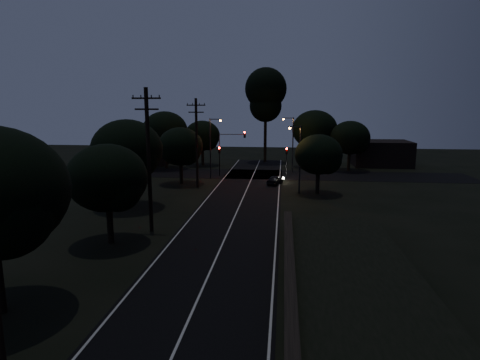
{
  "coord_description": "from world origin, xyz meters",
  "views": [
    {
      "loc": [
        4.17,
        -14.26,
        9.68
      ],
      "look_at": [
        0.0,
        24.0,
        2.5
      ],
      "focal_mm": 30.0,
      "sensor_mm": 36.0,
      "label": 1
    }
  ],
  "objects_px": {
    "utility_pole_mid": "(149,158)",
    "utility_pole_far": "(197,142)",
    "signal_left": "(219,156)",
    "streetlight_c": "(299,155)",
    "streetlight_b": "(292,141)",
    "signal_mast": "(231,145)",
    "tall_pine": "(266,94)",
    "signal_right": "(287,157)",
    "car": "(275,180)",
    "streetlight_a": "(212,144)"
  },
  "relations": [
    {
      "from": "signal_mast",
      "to": "streetlight_c",
      "type": "bearing_deg",
      "value": -48.81
    },
    {
      "from": "utility_pole_mid",
      "to": "signal_right",
      "type": "distance_m",
      "value": 27.3
    },
    {
      "from": "signal_right",
      "to": "streetlight_a",
      "type": "relative_size",
      "value": 0.51
    },
    {
      "from": "signal_left",
      "to": "streetlight_c",
      "type": "distance_m",
      "value": 14.52
    },
    {
      "from": "signal_mast",
      "to": "streetlight_b",
      "type": "height_order",
      "value": "streetlight_b"
    },
    {
      "from": "utility_pole_mid",
      "to": "utility_pole_far",
      "type": "distance_m",
      "value": 17.0
    },
    {
      "from": "streetlight_b",
      "to": "car",
      "type": "distance_m",
      "value": 10.22
    },
    {
      "from": "utility_pole_far",
      "to": "tall_pine",
      "type": "distance_m",
      "value": 24.79
    },
    {
      "from": "tall_pine",
      "to": "signal_right",
      "type": "xyz_separation_m",
      "value": [
        3.6,
        -15.01,
        -8.69
      ]
    },
    {
      "from": "tall_pine",
      "to": "signal_right",
      "type": "height_order",
      "value": "tall_pine"
    },
    {
      "from": "signal_mast",
      "to": "tall_pine",
      "type": "bearing_deg",
      "value": 75.38
    },
    {
      "from": "signal_left",
      "to": "streetlight_a",
      "type": "height_order",
      "value": "streetlight_a"
    },
    {
      "from": "utility_pole_mid",
      "to": "utility_pole_far",
      "type": "bearing_deg",
      "value": 90.0
    },
    {
      "from": "signal_mast",
      "to": "streetlight_c",
      "type": "height_order",
      "value": "streetlight_c"
    },
    {
      "from": "signal_left",
      "to": "car",
      "type": "distance_m",
      "value": 9.61
    },
    {
      "from": "tall_pine",
      "to": "streetlight_b",
      "type": "height_order",
      "value": "tall_pine"
    },
    {
      "from": "tall_pine",
      "to": "streetlight_a",
      "type": "bearing_deg",
      "value": -110.36
    },
    {
      "from": "car",
      "to": "streetlight_c",
      "type": "bearing_deg",
      "value": 136.06
    },
    {
      "from": "utility_pole_far",
      "to": "signal_left",
      "type": "xyz_separation_m",
      "value": [
        1.4,
        7.99,
        -2.65
      ]
    },
    {
      "from": "utility_pole_far",
      "to": "streetlight_c",
      "type": "distance_m",
      "value": 12.05
    },
    {
      "from": "streetlight_c",
      "to": "car",
      "type": "height_order",
      "value": "streetlight_c"
    },
    {
      "from": "tall_pine",
      "to": "utility_pole_far",
      "type": "bearing_deg",
      "value": -106.93
    },
    {
      "from": "utility_pole_far",
      "to": "tall_pine",
      "type": "xyz_separation_m",
      "value": [
        7.0,
        23.0,
        6.04
      ]
    },
    {
      "from": "tall_pine",
      "to": "streetlight_c",
      "type": "relative_size",
      "value": 2.13
    },
    {
      "from": "car",
      "to": "signal_mast",
      "type": "bearing_deg",
      "value": -22.3
    },
    {
      "from": "utility_pole_far",
      "to": "car",
      "type": "height_order",
      "value": "utility_pole_far"
    },
    {
      "from": "streetlight_b",
      "to": "streetlight_c",
      "type": "distance_m",
      "value": 14.01
    },
    {
      "from": "signal_left",
      "to": "streetlight_c",
      "type": "relative_size",
      "value": 0.55
    },
    {
      "from": "signal_right",
      "to": "streetlight_c",
      "type": "height_order",
      "value": "streetlight_c"
    },
    {
      "from": "utility_pole_mid",
      "to": "utility_pole_far",
      "type": "xyz_separation_m",
      "value": [
        0.0,
        17.0,
        -0.25
      ]
    },
    {
      "from": "utility_pole_far",
      "to": "signal_left",
      "type": "height_order",
      "value": "utility_pole_far"
    },
    {
      "from": "utility_pole_far",
      "to": "car",
      "type": "bearing_deg",
      "value": 17.3
    },
    {
      "from": "signal_mast",
      "to": "streetlight_b",
      "type": "bearing_deg",
      "value": 25.99
    },
    {
      "from": "streetlight_a",
      "to": "utility_pole_far",
      "type": "bearing_deg",
      "value": -96.59
    },
    {
      "from": "utility_pole_far",
      "to": "car",
      "type": "relative_size",
      "value": 3.2
    },
    {
      "from": "signal_right",
      "to": "streetlight_b",
      "type": "relative_size",
      "value": 0.51
    },
    {
      "from": "streetlight_c",
      "to": "signal_right",
      "type": "bearing_deg",
      "value": 97.02
    },
    {
      "from": "streetlight_b",
      "to": "signal_left",
      "type": "bearing_deg",
      "value": -157.95
    },
    {
      "from": "tall_pine",
      "to": "car",
      "type": "xyz_separation_m",
      "value": [
        2.2,
        -20.14,
        -10.96
      ]
    },
    {
      "from": "utility_pole_far",
      "to": "streetlight_a",
      "type": "xyz_separation_m",
      "value": [
        0.69,
        6.0,
        -0.85
      ]
    },
    {
      "from": "tall_pine",
      "to": "signal_right",
      "type": "relative_size",
      "value": 3.9
    },
    {
      "from": "utility_pole_mid",
      "to": "car",
      "type": "height_order",
      "value": "utility_pole_mid"
    },
    {
      "from": "signal_right",
      "to": "signal_mast",
      "type": "distance_m",
      "value": 7.66
    },
    {
      "from": "signal_left",
      "to": "streetlight_b",
      "type": "distance_m",
      "value": 10.84
    },
    {
      "from": "tall_pine",
      "to": "car",
      "type": "height_order",
      "value": "tall_pine"
    },
    {
      "from": "signal_mast",
      "to": "streetlight_b",
      "type": "xyz_separation_m",
      "value": [
        8.22,
        4.01,
        0.3
      ]
    },
    {
      "from": "utility_pole_far",
      "to": "streetlight_b",
      "type": "relative_size",
      "value": 1.31
    },
    {
      "from": "signal_right",
      "to": "utility_pole_mid",
      "type": "bearing_deg",
      "value": -112.99
    },
    {
      "from": "signal_mast",
      "to": "streetlight_c",
      "type": "relative_size",
      "value": 0.83
    },
    {
      "from": "utility_pole_mid",
      "to": "signal_right",
      "type": "xyz_separation_m",
      "value": [
        10.6,
        24.99,
        -2.9
      ]
    }
  ]
}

